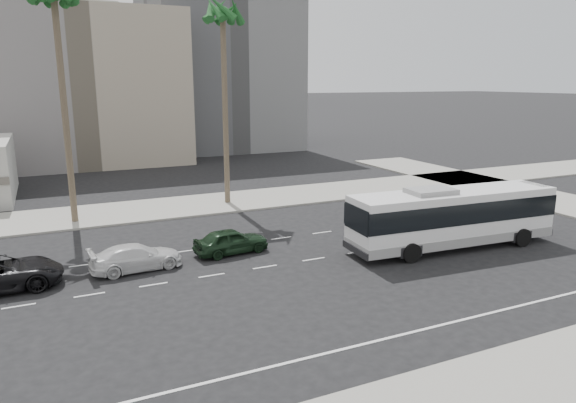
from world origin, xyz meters
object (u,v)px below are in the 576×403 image
city_bus (453,216)px  car_b (136,257)px  car_a (231,241)px  palm_near (223,18)px

city_bus → car_b: bearing=170.7°
car_a → palm_near: 18.73m
car_b → palm_near: size_ratio=0.30×
car_a → palm_near: palm_near is taller
car_a → car_b: 5.52m
city_bus → car_b: size_ratio=2.75×
city_bus → car_a: (-12.49, 4.59, -1.24)m
city_bus → car_a: city_bus is taller
city_bus → palm_near: bearing=121.0°
city_bus → car_a: size_ratio=3.03×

